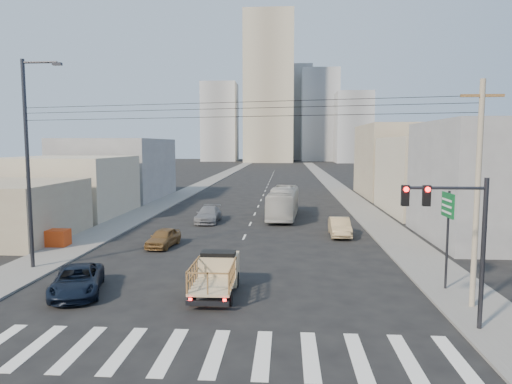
# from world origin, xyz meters

# --- Properties ---
(ground) EXTENTS (420.00, 420.00, 0.00)m
(ground) POSITION_xyz_m (0.00, 0.00, 0.00)
(ground) COLOR black
(ground) RESTS_ON ground
(sidewalk_left) EXTENTS (3.50, 180.00, 0.12)m
(sidewalk_left) POSITION_xyz_m (-11.75, 70.00, 0.06)
(sidewalk_left) COLOR slate
(sidewalk_left) RESTS_ON ground
(sidewalk_right) EXTENTS (3.50, 180.00, 0.12)m
(sidewalk_right) POSITION_xyz_m (11.75, 70.00, 0.06)
(sidewalk_right) COLOR slate
(sidewalk_right) RESTS_ON ground
(crosswalk) EXTENTS (18.59, 3.80, 0.01)m
(crosswalk) POSITION_xyz_m (0.02, -6.00, 0.01)
(crosswalk) COLOR silver
(crosswalk) RESTS_ON ground
(lane_dashes) EXTENTS (0.15, 104.00, 0.01)m
(lane_dashes) POSITION_xyz_m (0.00, 53.00, 0.01)
(lane_dashes) COLOR silver
(lane_dashes) RESTS_ON ground
(flatbed_pickup) EXTENTS (1.95, 4.41, 1.90)m
(flatbed_pickup) POSITION_xyz_m (-0.12, 0.25, 1.09)
(flatbed_pickup) COLOR tan
(flatbed_pickup) RESTS_ON ground
(navy_pickup) EXTENTS (3.53, 5.21, 1.33)m
(navy_pickup) POSITION_xyz_m (-6.86, -0.18, 0.66)
(navy_pickup) COLOR black
(navy_pickup) RESTS_ON ground
(city_bus) EXTENTS (3.23, 10.81, 2.97)m
(city_bus) POSITION_xyz_m (3.00, 24.02, 1.49)
(city_bus) COLOR #BAB9B5
(city_bus) RESTS_ON ground
(sedan_brown) EXTENTS (2.00, 4.00, 1.31)m
(sedan_brown) POSITION_xyz_m (-5.43, 10.22, 0.65)
(sedan_brown) COLOR brown
(sedan_brown) RESTS_ON ground
(sedan_tan) EXTENTS (1.60, 4.43, 1.45)m
(sedan_tan) POSITION_xyz_m (7.53, 14.93, 0.73)
(sedan_tan) COLOR tan
(sedan_tan) RESTS_ON ground
(sedan_grey) EXTENTS (2.04, 4.98, 1.44)m
(sedan_grey) POSITION_xyz_m (-3.99, 20.68, 0.72)
(sedan_grey) COLOR slate
(sedan_grey) RESTS_ON ground
(traffic_signal) EXTENTS (3.23, 0.35, 6.00)m
(traffic_signal) POSITION_xyz_m (9.77, -3.51, 4.08)
(traffic_signal) COLOR #2D2D33
(traffic_signal) RESTS_ON ground
(green_sign) EXTENTS (0.18, 1.60, 5.00)m
(green_sign) POSITION_xyz_m (11.16, 1.50, 3.74)
(green_sign) COLOR #2D2D33
(green_sign) RESTS_ON ground
(utility_pole) EXTENTS (1.80, 0.24, 10.00)m
(utility_pole) POSITION_xyz_m (11.50, -1.00, 5.19)
(utility_pole) COLOR gray
(utility_pole) RESTS_ON ground
(streetlamp_left) EXTENTS (2.36, 0.25, 12.00)m
(streetlamp_left) POSITION_xyz_m (-11.39, 4.00, 6.44)
(streetlamp_left) COLOR #2D2D33
(streetlamp_left) RESTS_ON ground
(overhead_wires) EXTENTS (23.01, 5.02, 0.72)m
(overhead_wires) POSITION_xyz_m (0.00, 1.50, 8.97)
(overhead_wires) COLOR black
(overhead_wires) RESTS_ON ground
(crate_stack) EXTENTS (1.80, 1.20, 1.14)m
(crate_stack) POSITION_xyz_m (-13.00, 9.55, 0.69)
(crate_stack) COLOR #C63D12
(crate_stack) RESTS_ON sidewalk_left
(bldg_right_near) EXTENTS (10.00, 12.00, 9.00)m
(bldg_right_near) POSITION_xyz_m (19.00, 14.00, 4.50)
(bldg_right_near) COLOR gray
(bldg_right_near) RESTS_ON ground
(bldg_right_mid) EXTENTS (11.00, 14.00, 8.00)m
(bldg_right_mid) POSITION_xyz_m (19.50, 28.00, 4.00)
(bldg_right_mid) COLOR #B9AE95
(bldg_right_mid) RESTS_ON ground
(bldg_right_far) EXTENTS (12.00, 16.00, 10.00)m
(bldg_right_far) POSITION_xyz_m (20.00, 44.00, 5.00)
(bldg_right_far) COLOR gray
(bldg_right_far) RESTS_ON ground
(bldg_left_near) EXTENTS (9.00, 10.00, 4.40)m
(bldg_left_near) POSITION_xyz_m (-18.00, 12.00, 2.20)
(bldg_left_near) COLOR gray
(bldg_left_near) RESTS_ON ground
(bldg_left_mid) EXTENTS (11.00, 12.00, 6.00)m
(bldg_left_mid) POSITION_xyz_m (-19.00, 24.00, 3.00)
(bldg_left_mid) COLOR #B9AE95
(bldg_left_mid) RESTS_ON ground
(bldg_left_far) EXTENTS (12.00, 16.00, 8.00)m
(bldg_left_far) POSITION_xyz_m (-19.50, 39.00, 4.00)
(bldg_left_far) COLOR gray
(bldg_left_far) RESTS_ON ground
(high_rise_tower) EXTENTS (20.00, 20.00, 60.00)m
(high_rise_tower) POSITION_xyz_m (-4.00, 170.00, 30.00)
(high_rise_tower) COLOR tan
(high_rise_tower) RESTS_ON ground
(midrise_ne) EXTENTS (16.00, 16.00, 40.00)m
(midrise_ne) POSITION_xyz_m (18.00, 185.00, 20.00)
(midrise_ne) COLOR gray
(midrise_ne) RESTS_ON ground
(midrise_nw) EXTENTS (15.00, 15.00, 34.00)m
(midrise_nw) POSITION_xyz_m (-26.00, 180.00, 17.00)
(midrise_nw) COLOR gray
(midrise_nw) RESTS_ON ground
(midrise_back) EXTENTS (18.00, 18.00, 44.00)m
(midrise_back) POSITION_xyz_m (6.00, 200.00, 22.00)
(midrise_back) COLOR gray
(midrise_back) RESTS_ON ground
(midrise_east) EXTENTS (14.00, 14.00, 28.00)m
(midrise_east) POSITION_xyz_m (30.00, 165.00, 14.00)
(midrise_east) COLOR gray
(midrise_east) RESTS_ON ground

